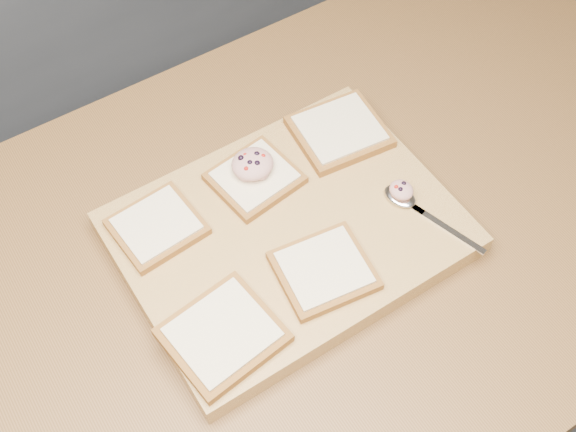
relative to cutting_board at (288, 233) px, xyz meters
The scene contains 10 objects.
island_counter 0.48m from the cutting_board, behind, with size 2.00×0.80×0.90m.
cutting_board is the anchor object (origin of this frame).
bread_far_left 0.18m from the cutting_board, 148.78° to the left, with size 0.12×0.11×0.02m.
bread_far_center 0.09m from the cutting_board, 88.60° to the left, with size 0.13×0.12×0.02m.
bread_far_right 0.18m from the cutting_board, 32.00° to the left, with size 0.14×0.13×0.02m.
bread_near_left 0.19m from the cutting_board, 148.83° to the right, with size 0.14×0.13×0.02m.
bread_near_center 0.09m from the cutting_board, 90.48° to the right, with size 0.13×0.12×0.02m.
tuna_salad_dollop 0.11m from the cutting_board, 87.56° to the left, with size 0.06×0.06×0.03m.
spoon 0.17m from the cutting_board, 19.74° to the right, with size 0.07×0.16×0.01m.
spoon_salad 0.17m from the cutting_board, 16.35° to the right, with size 0.03×0.04×0.02m.
Camera 1 is at (-0.18, -0.44, 1.76)m, focal length 45.00 mm.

